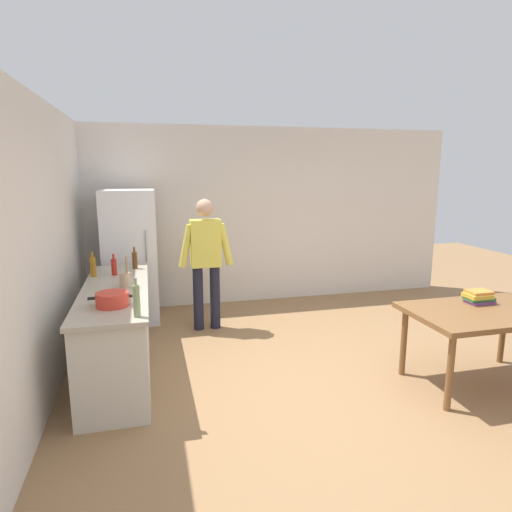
{
  "coord_description": "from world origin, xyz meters",
  "views": [
    {
      "loc": [
        -1.65,
        -3.61,
        2.05
      ],
      "look_at": [
        -0.51,
        0.97,
        1.12
      ],
      "focal_mm": 30.61,
      "sensor_mm": 36.0,
      "label": 1
    }
  ],
  "objects": [
    {
      "name": "ground_plane",
      "position": [
        0.0,
        0.0,
        0.0
      ],
      "size": [
        14.0,
        14.0,
        0.0
      ],
      "primitive_type": "plane",
      "color": "#936D47"
    },
    {
      "name": "wall_back",
      "position": [
        0.0,
        3.0,
        1.35
      ],
      "size": [
        6.4,
        0.12,
        2.7
      ],
      "primitive_type": "cube",
      "color": "silver",
      "rests_on": "ground_plane"
    },
    {
      "name": "wall_left",
      "position": [
        -2.6,
        0.2,
        1.35
      ],
      "size": [
        0.12,
        5.6,
        2.7
      ],
      "primitive_type": "cube",
      "color": "silver",
      "rests_on": "ground_plane"
    },
    {
      "name": "kitchen_counter",
      "position": [
        -2.0,
        0.8,
        0.45
      ],
      "size": [
        0.64,
        2.2,
        0.9
      ],
      "color": "beige",
      "rests_on": "ground_plane"
    },
    {
      "name": "refrigerator",
      "position": [
        -1.9,
        2.4,
        0.9
      ],
      "size": [
        0.7,
        0.67,
        1.8
      ],
      "color": "white",
      "rests_on": "ground_plane"
    },
    {
      "name": "person",
      "position": [
        -0.95,
        1.85,
        0.98
      ],
      "size": [
        0.7,
        0.22,
        1.7
      ],
      "color": "#1E1E2D",
      "rests_on": "ground_plane"
    },
    {
      "name": "dining_table",
      "position": [
        1.4,
        -0.3,
        0.67
      ],
      "size": [
        1.4,
        0.9,
        0.75
      ],
      "color": "brown",
      "rests_on": "ground_plane"
    },
    {
      "name": "cooking_pot",
      "position": [
        -1.98,
        0.19,
        0.96
      ],
      "size": [
        0.4,
        0.28,
        0.12
      ],
      "color": "red",
      "rests_on": "kitchen_counter"
    },
    {
      "name": "utensil_jar",
      "position": [
        -1.9,
        0.82,
        0.98
      ],
      "size": [
        0.11,
        0.11,
        0.32
      ],
      "color": "tan",
      "rests_on": "kitchen_counter"
    },
    {
      "name": "bottle_vinegar_tall",
      "position": [
        -1.77,
        -0.15,
        1.04
      ],
      "size": [
        0.06,
        0.06,
        0.32
      ],
      "color": "gray",
      "rests_on": "kitchen_counter"
    },
    {
      "name": "bottle_beer_brown",
      "position": [
        -1.82,
        1.66,
        1.01
      ],
      "size": [
        0.06,
        0.06,
        0.26
      ],
      "color": "#5B3314",
      "rests_on": "kitchen_counter"
    },
    {
      "name": "bottle_sauce_red",
      "position": [
        -2.04,
        1.37,
        1.0
      ],
      "size": [
        0.06,
        0.06,
        0.24
      ],
      "color": "#B22319",
      "rests_on": "kitchen_counter"
    },
    {
      "name": "bottle_oil_amber",
      "position": [
        -2.26,
        1.35,
        1.02
      ],
      "size": [
        0.06,
        0.06,
        0.28
      ],
      "color": "#996619",
      "rests_on": "kitchen_counter"
    },
    {
      "name": "book_stack",
      "position": [
        1.51,
        -0.1,
        0.81
      ],
      "size": [
        0.28,
        0.19,
        0.13
      ],
      "color": "#753D7F",
      "rests_on": "dining_table"
    }
  ]
}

